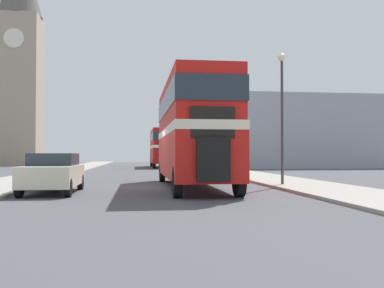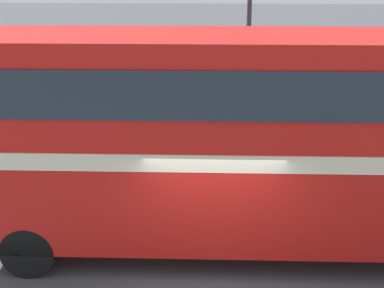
# 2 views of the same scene
# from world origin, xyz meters

# --- Properties ---
(sidewalk_right) EXTENTS (3.50, 120.00, 0.12)m
(sidewalk_right) POSITION_xyz_m (6.75, 0.00, 0.06)
(sidewalk_right) COLOR gray
(sidewalk_right) RESTS_ON ground_plane
(double_decker_bus) EXTENTS (2.42, 10.58, 4.47)m
(double_decker_bus) POSITION_xyz_m (1.64, -0.76, 2.64)
(double_decker_bus) COLOR red
(double_decker_bus) RESTS_ON ground_plane
(street_lamp) EXTENTS (0.36, 0.36, 5.86)m
(street_lamp) POSITION_xyz_m (5.68, -0.89, 3.96)
(street_lamp) COLOR #38383D
(street_lamp) RESTS_ON sidewalk_right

